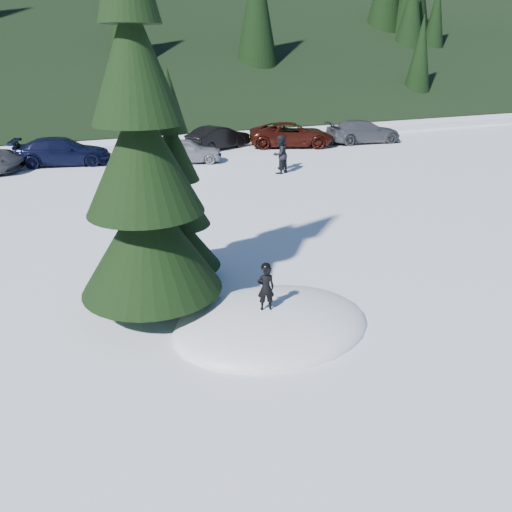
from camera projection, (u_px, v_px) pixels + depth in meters
name	position (u px, v px, depth m)	size (l,w,h in m)	color
ground	(272.00, 326.00, 11.10)	(200.00, 200.00, 0.00)	white
snow_mound	(272.00, 326.00, 11.10)	(4.48, 3.52, 0.96)	white
spruce_tall	(143.00, 171.00, 10.53)	(3.20, 3.20, 8.60)	black
spruce_short	(175.00, 204.00, 12.55)	(2.20, 2.20, 5.37)	black
child_skier	(266.00, 288.00, 10.62)	(0.37, 0.24, 1.02)	black
adult_0	(280.00, 155.00, 24.55)	(0.91, 0.71, 1.87)	black
adult_1	(282.00, 152.00, 25.39)	(1.02, 0.43, 1.75)	black
car_3	(63.00, 151.00, 26.50)	(2.01, 4.95, 1.44)	black
car_4	(186.00, 151.00, 26.98)	(1.56, 3.87, 1.32)	gray
car_5	(218.00, 138.00, 30.76)	(1.49, 4.27, 1.41)	black
car_6	(292.00, 135.00, 31.59)	(2.47, 5.36, 1.49)	#360F09
car_7	(363.00, 132.00, 32.88)	(2.05, 5.05, 1.47)	#4B4D52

